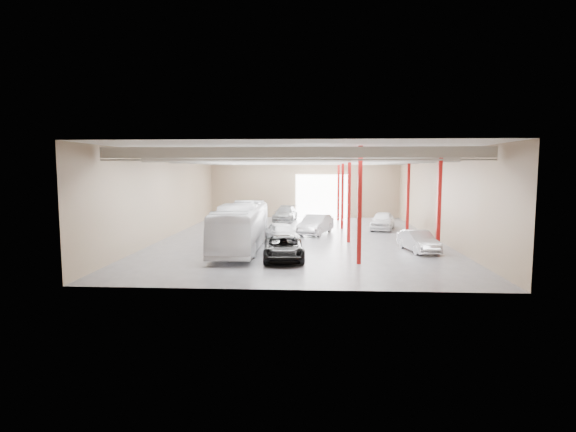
# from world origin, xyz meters

# --- Properties ---
(depot_shell) EXTENTS (22.12, 32.12, 7.06)m
(depot_shell) POSITION_xyz_m (0.13, 0.48, 4.98)
(depot_shell) COLOR #4E4D53
(depot_shell) RESTS_ON ground
(coach_bus) EXTENTS (2.93, 11.69, 3.24)m
(coach_bus) POSITION_xyz_m (-3.99, -5.57, 1.62)
(coach_bus) COLOR white
(coach_bus) RESTS_ON ground
(black_sedan) EXTENTS (2.90, 5.51, 1.48)m
(black_sedan) POSITION_xyz_m (-0.77, -9.02, 0.74)
(black_sedan) COLOR black
(black_sedan) RESTS_ON ground
(car_row_a) EXTENTS (3.42, 5.12, 1.62)m
(car_row_a) POSITION_xyz_m (-1.29, -3.00, 0.81)
(car_row_a) COLOR silver
(car_row_a) RESTS_ON ground
(car_row_b) EXTENTS (3.34, 5.51, 1.71)m
(car_row_b) POSITION_xyz_m (1.28, 2.20, 0.86)
(car_row_b) COLOR #ABAAAF
(car_row_b) RESTS_ON ground
(car_row_c) EXTENTS (2.69, 5.63, 1.58)m
(car_row_c) POSITION_xyz_m (-2.00, 12.00, 0.79)
(car_row_c) COLOR gray
(car_row_c) RESTS_ON ground
(car_right_near) EXTENTS (2.28, 4.59, 1.44)m
(car_right_near) POSITION_xyz_m (8.30, -5.64, 0.72)
(car_right_near) COLOR #B3B3B8
(car_right_near) RESTS_ON ground
(car_right_far) EXTENTS (3.16, 5.25, 1.67)m
(car_right_far) POSITION_xyz_m (7.56, 5.63, 0.84)
(car_right_far) COLOR white
(car_right_far) RESTS_ON ground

